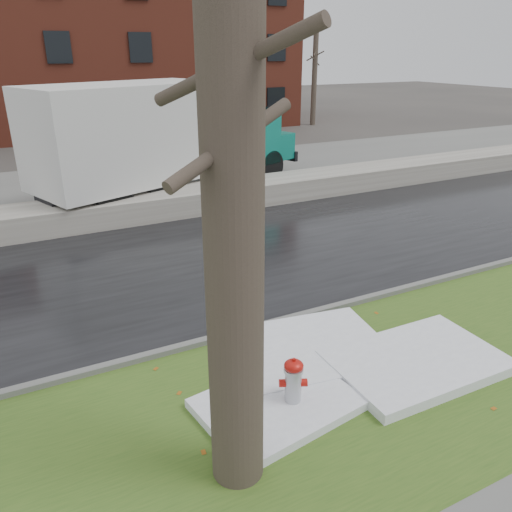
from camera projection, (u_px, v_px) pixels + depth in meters
name	position (u px, v px, depth m)	size (l,w,h in m)	color
ground	(289.00, 357.00, 8.59)	(120.00, 120.00, 0.00)	#47423D
verge	(331.00, 398.00, 7.55)	(60.00, 4.50, 0.04)	#33531B
road	(196.00, 264.00, 12.29)	(60.00, 7.00, 0.03)	black
parking_lot	(119.00, 186.00, 19.29)	(60.00, 9.00, 0.03)	slate
curb	(262.00, 327.00, 9.38)	(60.00, 0.15, 0.14)	slate
snowbank	(148.00, 206.00, 15.61)	(60.00, 1.60, 0.75)	#A8A59A
brick_building	(82.00, 48.00, 32.21)	(26.00, 12.00, 10.00)	maroon
bg_tree_right	(315.00, 74.00, 33.76)	(1.40, 1.62, 6.50)	brown
fire_hydrant	(293.00, 382.00, 7.15)	(0.42, 0.40, 0.85)	#ACADB4
tree	(232.00, 151.00, 4.71)	(1.57, 1.81, 7.88)	brown
box_truck	(160.00, 139.00, 16.97)	(11.74, 6.01, 3.94)	black
worker	(73.00, 171.00, 14.62)	(0.62, 0.41, 1.70)	black
snow_patch_near	(310.00, 349.00, 8.61)	(2.60, 2.00, 0.16)	white
snow_patch_far	(278.00, 404.00, 7.28)	(2.20, 1.60, 0.14)	white
snow_patch_side	(416.00, 362.00, 8.23)	(2.80, 1.80, 0.18)	white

